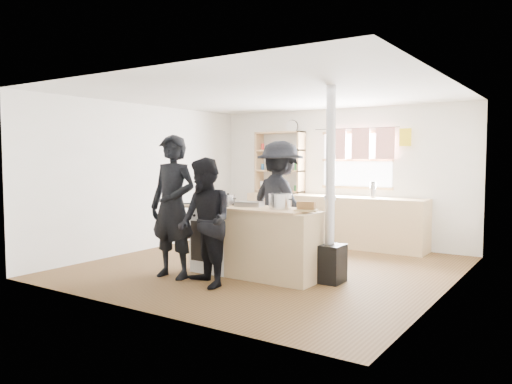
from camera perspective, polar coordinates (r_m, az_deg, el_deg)
ground at (r=7.37m, az=1.30°, el=-8.60°), size 5.00×5.00×0.01m
back_counter at (r=9.22m, az=8.72°, el=-3.23°), size 3.40×0.55×0.90m
shelving_unit at (r=9.81m, az=2.70°, el=3.47°), size 1.00×0.28×1.20m
thermos at (r=8.87m, az=13.22°, el=0.21°), size 0.10×0.10×0.26m
cooking_island at (r=6.75m, az=-0.15°, el=-5.69°), size 1.97×0.64×0.93m
skillet_greens at (r=7.01m, az=-5.90°, el=-1.29°), size 0.42×0.42×0.05m
roast_tray at (r=6.82m, az=-0.75°, el=-1.35°), size 0.41×0.32×0.07m
stockpot_stove at (r=7.04m, az=-3.22°, el=-0.88°), size 0.20×0.20×0.17m
stockpot_counter at (r=6.47m, az=2.77°, el=-1.07°), size 0.30×0.30×0.22m
bread_board at (r=6.27m, az=5.76°, el=-1.71°), size 0.32×0.27×0.12m
flue_heater at (r=6.44m, az=8.43°, el=-4.52°), size 0.35×0.35×2.50m
person_near_left at (r=6.69m, az=-9.47°, el=-1.66°), size 0.72×0.50×1.90m
person_near_right at (r=6.17m, az=-5.88°, el=-3.47°), size 0.97×0.89×1.60m
person_far at (r=7.54m, az=2.75°, el=-1.18°), size 1.35×1.04×1.84m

